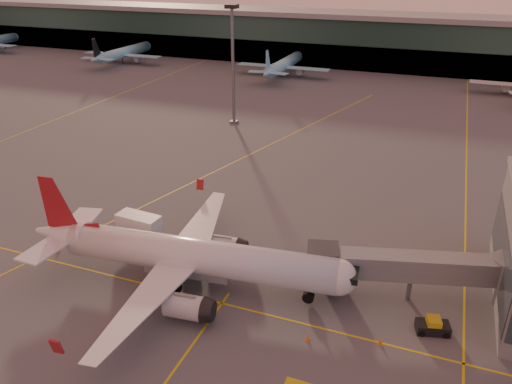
% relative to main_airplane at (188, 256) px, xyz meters
% --- Properties ---
extents(ground, '(600.00, 600.00, 0.00)m').
position_rel_main_airplane_xyz_m(ground, '(0.03, -6.91, -3.82)').
color(ground, '#4C4F54').
rests_on(ground, ground).
extents(taxi_markings, '(100.12, 173.00, 0.01)m').
position_rel_main_airplane_xyz_m(taxi_markings, '(-7.29, 37.58, -3.81)').
color(taxi_markings, gold).
rests_on(taxi_markings, ground).
extents(terminal, '(400.00, 20.00, 17.60)m').
position_rel_main_airplane_xyz_m(terminal, '(0.03, 134.88, 4.94)').
color(terminal, '#19382D').
rests_on(terminal, ground).
extents(mast_west_near, '(2.40, 2.40, 25.60)m').
position_rel_main_airplane_xyz_m(mast_west_near, '(-19.97, 59.09, 11.04)').
color(mast_west_near, slate).
rests_on(mast_west_near, ground).
extents(distant_aircraft_row, '(225.00, 34.00, 13.00)m').
position_rel_main_airplane_xyz_m(distant_aircraft_row, '(-53.72, 111.09, -3.82)').
color(distant_aircraft_row, '#8FDAEF').
rests_on(distant_aircraft_row, ground).
extents(main_airplane, '(38.95, 35.19, 11.75)m').
position_rel_main_airplane_xyz_m(main_airplane, '(0.00, 0.00, 0.00)').
color(main_airplane, white).
rests_on(main_airplane, ground).
extents(jet_bridge, '(23.69, 9.20, 5.83)m').
position_rel_main_airplane_xyz_m(jet_bridge, '(25.38, 6.79, 0.20)').
color(jet_bridge, slate).
rests_on(jet_bridge, ground).
extents(catering_truck, '(5.95, 3.03, 4.48)m').
position_rel_main_airplane_xyz_m(catering_truck, '(-10.01, 5.37, -1.27)').
color(catering_truck, '#B1192A').
rests_on(catering_truck, ground).
extents(pushback_tug, '(3.64, 2.54, 1.70)m').
position_rel_main_airplane_xyz_m(pushback_tug, '(26.97, 1.63, -3.13)').
color(pushback_tug, black).
rests_on(pushback_tug, ground).
extents(cone_nose, '(0.49, 0.49, 0.62)m').
position_rel_main_airplane_xyz_m(cone_nose, '(22.28, -2.05, -3.52)').
color(cone_nose, orange).
rests_on(cone_nose, ground).
extents(cone_tail, '(0.48, 0.48, 0.61)m').
position_rel_main_airplane_xyz_m(cone_tail, '(-19.23, 0.14, -3.52)').
color(cone_tail, orange).
rests_on(cone_tail, ground).
extents(cone_fwd, '(0.47, 0.47, 0.60)m').
position_rel_main_airplane_xyz_m(cone_fwd, '(15.46, -4.17, -3.53)').
color(cone_fwd, orange).
rests_on(cone_fwd, ground).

